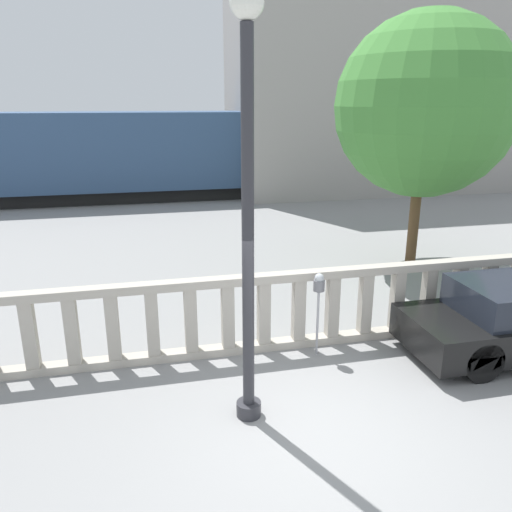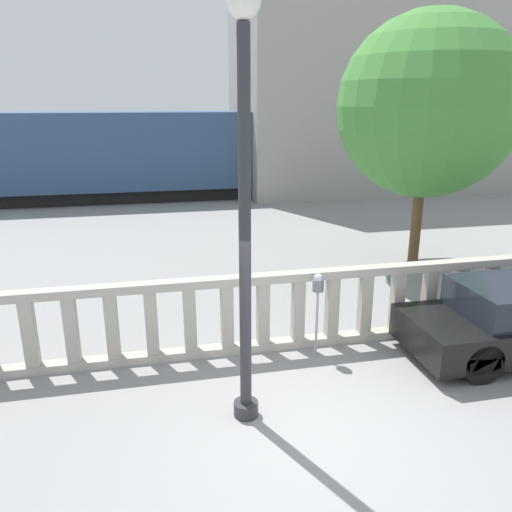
% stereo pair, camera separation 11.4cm
% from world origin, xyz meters
% --- Properties ---
extents(ground_plane, '(160.00, 160.00, 0.00)m').
position_xyz_m(ground_plane, '(0.00, 0.00, 0.00)').
color(ground_plane, gray).
extents(balustrade, '(17.01, 0.24, 1.38)m').
position_xyz_m(balustrade, '(0.00, 2.42, 0.69)').
color(balustrade, '#ADA599').
rests_on(balustrade, ground).
extents(lamppost, '(0.38, 0.38, 5.33)m').
position_xyz_m(lamppost, '(-0.65, 0.62, 3.03)').
color(lamppost, '#2D2D33').
rests_on(lamppost, ground).
extents(parking_meter, '(0.19, 0.19, 1.45)m').
position_xyz_m(parking_meter, '(0.84, 2.06, 1.18)').
color(parking_meter, '#99999E').
rests_on(parking_meter, ground).
extents(train_near, '(21.52, 3.20, 4.29)m').
position_xyz_m(train_near, '(-2.31, 17.31, 1.94)').
color(train_near, black).
rests_on(train_near, ground).
extents(train_far, '(22.05, 3.14, 3.83)m').
position_xyz_m(train_far, '(-1.21, 31.69, 1.71)').
color(train_far, black).
rests_on(train_far, ground).
extents(building_block, '(13.60, 6.93, 11.15)m').
position_xyz_m(building_block, '(9.41, 18.30, 5.57)').
color(building_block, gray).
rests_on(building_block, ground).
extents(tree_left, '(4.34, 4.34, 6.17)m').
position_xyz_m(tree_left, '(4.86, 6.09, 4.00)').
color(tree_left, brown).
rests_on(tree_left, ground).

